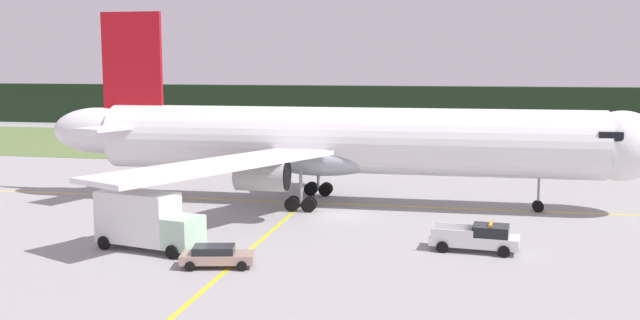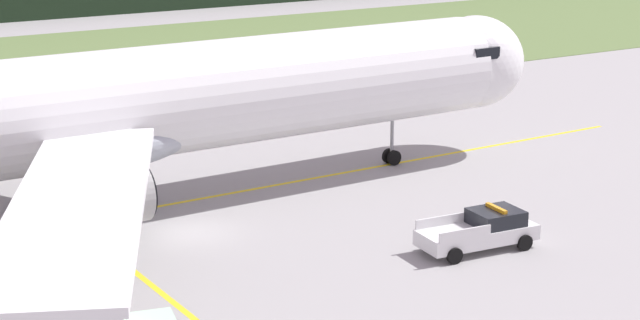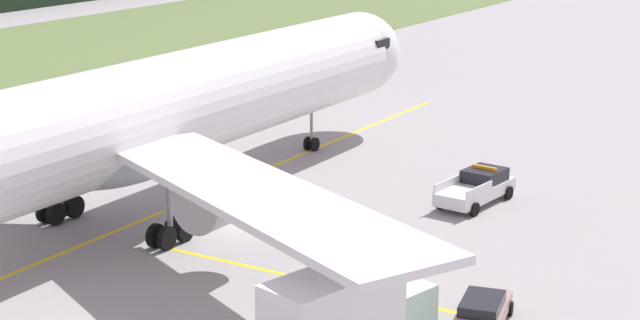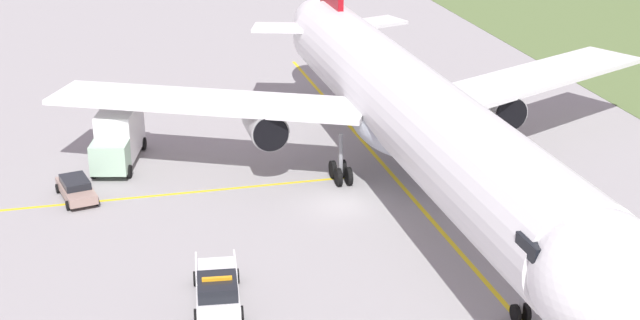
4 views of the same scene
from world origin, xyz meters
TOP-DOWN VIEW (x-y plane):
  - ground at (0.00, 0.00)m, footprint 320.00×320.00m
  - taxiway_centerline_main at (-0.62, 4.64)m, footprint 67.84×1.85m
  - taxiway_centerline_spur at (-3.84, -14.13)m, footprint 1.01×30.86m
  - airliner at (-1.12, 4.63)m, footprint 52.97×44.82m
  - ops_pickup_truck at (10.67, -8.99)m, footprint 5.81×2.75m
  - catering_truck at (-10.54, -13.25)m, footprint 7.59×4.00m
  - staff_car at (-4.58, -16.10)m, footprint 4.62×2.77m

SIDE VIEW (x-z plane):
  - ground at x=0.00m, z-range 0.00..0.00m
  - taxiway_centerline_main at x=-0.62m, z-range 0.00..0.01m
  - taxiway_centerline_spur at x=-3.84m, z-range 0.00..0.01m
  - staff_car at x=-4.58m, z-range 0.05..1.35m
  - ops_pickup_truck at x=10.67m, z-range -0.06..1.88m
  - catering_truck at x=-10.54m, z-range 0.00..3.95m
  - airliner at x=-1.12m, z-range -2.88..13.85m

